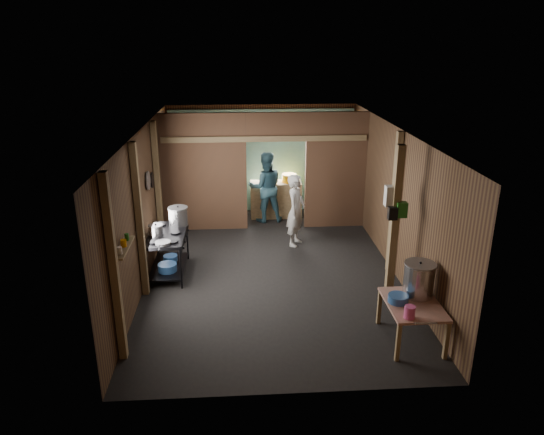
{
  "coord_description": "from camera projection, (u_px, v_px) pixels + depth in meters",
  "views": [
    {
      "loc": [
        -0.55,
        -8.52,
        4.11
      ],
      "look_at": [
        0.0,
        -0.2,
        1.1
      ],
      "focal_mm": 33.22,
      "sensor_mm": 36.0,
      "label": 1
    }
  ],
  "objects": [
    {
      "name": "post_right",
      "position": [
        394.0,
        204.0,
        8.93
      ],
      "size": [
        0.1,
        0.12,
        2.6
      ],
      "primitive_type": "cube",
      "color": "#A08153",
      "rests_on": "floor"
    },
    {
      "name": "prep_table",
      "position": [
        411.0,
        322.0,
        7.13
      ],
      "size": [
        0.73,
        1.01,
        0.6
      ],
      "primitive_type": null,
      "color": "tan",
      "rests_on": "floor"
    },
    {
      "name": "wall_shelf",
      "position": [
        124.0,
        248.0,
        6.85
      ],
      "size": [
        0.14,
        0.8,
        0.03
      ],
      "primitive_type": "cube",
      "color": "#A08153",
      "rests_on": "wall_left"
    },
    {
      "name": "worker_back",
      "position": [
        266.0,
        187.0,
        11.62
      ],
      "size": [
        0.87,
        0.71,
        1.65
      ],
      "primitive_type": "imported",
      "rotation": [
        0.0,
        0.0,
        3.25
      ],
      "color": "#2F5868",
      "rests_on": "floor"
    },
    {
      "name": "red_cup",
      "position": [
        267.0,
        180.0,
        11.89
      ],
      "size": [
        0.12,
        0.12,
        0.14
      ],
      "primitive_type": "cylinder",
      "color": "#BE3F23",
      "rests_on": "back_counter"
    },
    {
      "name": "wall_front",
      "position": [
        291.0,
        299.0,
        5.7
      ],
      "size": [
        4.5,
        0.0,
        2.6
      ],
      "primitive_type": "cube",
      "color": "brown",
      "rests_on": "ground"
    },
    {
      "name": "frying_pan",
      "position": [
        163.0,
        243.0,
        8.54
      ],
      "size": [
        0.32,
        0.51,
        0.06
      ],
      "primitive_type": null,
      "rotation": [
        0.0,
        0.0,
        0.12
      ],
      "color": "gray",
      "rests_on": "gas_range"
    },
    {
      "name": "post_free",
      "position": [
        394.0,
        227.0,
        7.88
      ],
      "size": [
        0.12,
        0.12,
        2.6
      ],
      "primitive_type": "cube",
      "color": "#A08153",
      "rests_on": "floor"
    },
    {
      "name": "stock_pot",
      "position": [
        419.0,
        280.0,
        7.17
      ],
      "size": [
        0.46,
        0.46,
        0.52
      ],
      "primitive_type": null,
      "rotation": [
        0.0,
        0.0,
        0.01
      ],
      "color": "#BCBCBE",
      "rests_on": "prep_table"
    },
    {
      "name": "bag_white",
      "position": [
        392.0,
        196.0,
        7.79
      ],
      "size": [
        0.22,
        0.15,
        0.32
      ],
      "primitive_type": "cube",
      "color": "beige",
      "rests_on": "post_free"
    },
    {
      "name": "wall_left",
      "position": [
        144.0,
        206.0,
        8.85
      ],
      "size": [
        0.0,
        7.0,
        2.6
      ],
      "primitive_type": "cube",
      "color": "brown",
      "rests_on": "ground"
    },
    {
      "name": "pan_lid_small",
      "position": [
        152.0,
        180.0,
        9.51
      ],
      "size": [
        0.03,
        0.3,
        0.3
      ],
      "primitive_type": "cylinder",
      "rotation": [
        0.0,
        1.57,
        0.0
      ],
      "color": "black",
      "rests_on": "wall_left"
    },
    {
      "name": "partition_left",
      "position": [
        204.0,
        173.0,
        10.97
      ],
      "size": [
        1.85,
        0.1,
        2.6
      ],
      "primitive_type": "cube",
      "color": "brown",
      "rests_on": "floor"
    },
    {
      "name": "partition_right",
      "position": [
        336.0,
        171.0,
        11.15
      ],
      "size": [
        1.35,
        0.1,
        2.6
      ],
      "primitive_type": "cube",
      "color": "brown",
      "rests_on": "floor"
    },
    {
      "name": "bag_green",
      "position": [
        401.0,
        210.0,
        7.73
      ],
      "size": [
        0.16,
        0.12,
        0.24
      ],
      "primitive_type": "cube",
      "color": "#1C6319",
      "rests_on": "post_free"
    },
    {
      "name": "turquoise_panel",
      "position": [
        262.0,
        161.0,
        12.23
      ],
      "size": [
        4.4,
        0.06,
        2.5
      ],
      "primitive_type": "cube",
      "color": "#70AFA9",
      "rests_on": "wall_back"
    },
    {
      "name": "gas_range",
      "position": [
        168.0,
        254.0,
        9.13
      ],
      "size": [
        0.68,
        1.33,
        0.79
      ],
      "primitive_type": null,
      "color": "black",
      "rests_on": "floor"
    },
    {
      "name": "post_left_a",
      "position": [
        114.0,
        270.0,
        6.41
      ],
      "size": [
        0.1,
        0.12,
        2.6
      ],
      "primitive_type": "cube",
      "color": "#A08153",
      "rests_on": "floor"
    },
    {
      "name": "pan_lid_big",
      "position": [
        148.0,
        181.0,
        9.1
      ],
      "size": [
        0.03,
        0.34,
        0.34
      ],
      "primitive_type": "cylinder",
      "rotation": [
        0.0,
        1.57,
        0.0
      ],
      "color": "gray",
      "rests_on": "wall_left"
    },
    {
      "name": "back_counter",
      "position": [
        276.0,
        199.0,
        12.07
      ],
      "size": [
        1.2,
        0.5,
        0.85
      ],
      "primitive_type": "cube",
      "color": "#A08153",
      "rests_on": "floor"
    },
    {
      "name": "blue_tub_front",
      "position": [
        167.0,
        267.0,
        8.98
      ],
      "size": [
        0.34,
        0.34,
        0.14
      ],
      "primitive_type": "cylinder",
      "color": "#2D5897",
      "rests_on": "gas_range"
    },
    {
      "name": "cook",
      "position": [
        296.0,
        210.0,
        10.31
      ],
      "size": [
        0.56,
        0.65,
        1.5
      ],
      "primitive_type": "imported",
      "rotation": [
        0.0,
        0.0,
        1.14
      ],
      "color": "beige",
      "rests_on": "floor"
    },
    {
      "name": "jar_yellow",
      "position": [
        123.0,
        243.0,
        6.82
      ],
      "size": [
        0.08,
        0.08,
        0.1
      ],
      "primitive_type": "cylinder",
      "color": "orange",
      "rests_on": "wall_shelf"
    },
    {
      "name": "partition_header",
      "position": [
        276.0,
        126.0,
        10.73
      ],
      "size": [
        1.3,
        0.1,
        0.6
      ],
      "primitive_type": "cube",
      "color": "brown",
      "rests_on": "wall_back"
    },
    {
      "name": "jar_white",
      "position": [
        119.0,
        251.0,
        6.59
      ],
      "size": [
        0.07,
        0.07,
        0.1
      ],
      "primitive_type": "cylinder",
      "color": "beige",
      "rests_on": "wall_shelf"
    },
    {
      "name": "stove_pot_large",
      "position": [
        178.0,
        217.0,
        9.35
      ],
      "size": [
        0.4,
        0.4,
        0.37
      ],
      "primitive_type": null,
      "rotation": [
        0.0,
        0.0,
        0.08
      ],
      "color": "#BCBCBE",
      "rests_on": "gas_range"
    },
    {
      "name": "pink_bucket",
      "position": [
        410.0,
        312.0,
        6.63
      ],
      "size": [
        0.15,
        0.15,
        0.17
      ],
      "primitive_type": "cylinder",
      "rotation": [
        0.0,
        0.0,
        -0.05
      ],
      "color": "#DF4E90",
      "rests_on": "prep_table"
    },
    {
      "name": "wash_basin",
      "position": [
        398.0,
        299.0,
        7.04
      ],
      "size": [
        0.35,
        0.35,
        0.11
      ],
      "primitive_type": "cylinder",
      "rotation": [
        0.0,
        0.0,
        -0.25
      ],
      "color": "#2D5897",
      "rests_on": "prep_table"
    },
    {
      "name": "knife",
      "position": [
        426.0,
        323.0,
        6.52
      ],
      "size": [
        0.3,
        0.05,
        0.01
      ],
      "primitive_type": "cube",
      "rotation": [
        0.0,
        0.0,
        -0.07
      ],
      "color": "#BCBCBE",
      "rests_on": "prep_table"
    },
    {
      "name": "ceiling",
      "position": [
        271.0,
        131.0,
        8.54
      ],
      "size": [
        4.5,
        7.0,
        0.0
      ],
      "primitive_type": "cube",
      "color": "black",
      "rests_on": "ground"
    },
    {
      "name": "wall_back",
      "position": [
        262.0,
        159.0,
        12.27
      ],
      "size": [
        4.5,
        0.0,
        2.6
      ],
      "primitive_type": "cube",
      "color": "brown",
      "rests_on": "ground"
    },
    {
      "name": "jar_green",
      "position": [
        127.0,
        237.0,
        7.03
      ],
      "size": [
        0.06,
        0.06,
        0.1
      ],
      "primitive_type": "cylinder",
      "color": "#1C6319",
      "rests_on": "wall_shelf"
    },
    {
      "name": "wall_right",
      "position": [
        395.0,
        201.0,
        9.13
      ],
      "size": [
        0.0,
        7.0,
        2.6
      ],
      "primitive_type": "cube",
      "color": "brown",
      "rests_on": "ground"
    },
    {
      "name": "post_left_b",
      "position": [
        140.0,
        221.0,
        8.1
      ],
      "size": [
        0.1,
        0.12,
        2.6
      ],
      "primitive_type": "cube",
      "color": "#A08153",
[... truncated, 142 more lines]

